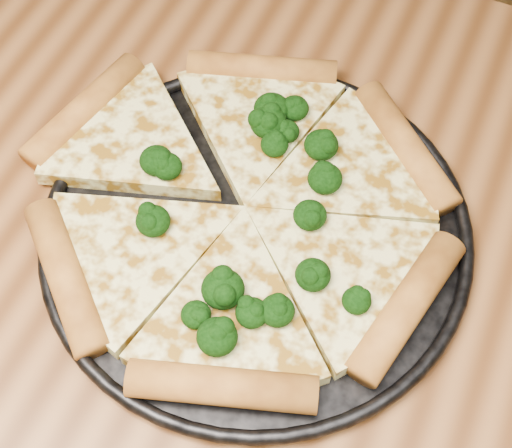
% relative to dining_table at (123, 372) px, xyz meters
% --- Properties ---
extents(dining_table, '(1.20, 0.90, 0.75)m').
position_rel_dining_table_xyz_m(dining_table, '(0.00, 0.00, 0.00)').
color(dining_table, brown).
rests_on(dining_table, ground).
extents(pizza_pan, '(0.34, 0.34, 0.02)m').
position_rel_dining_table_xyz_m(pizza_pan, '(0.07, 0.12, 0.10)').
color(pizza_pan, black).
rests_on(pizza_pan, dining_table).
extents(pizza, '(0.36, 0.34, 0.03)m').
position_rel_dining_table_xyz_m(pizza, '(0.05, 0.13, 0.11)').
color(pizza, '#E4E08B').
rests_on(pizza, pizza_pan).
extents(broccoli_florets, '(0.21, 0.24, 0.02)m').
position_rel_dining_table_xyz_m(broccoli_florets, '(0.07, 0.13, 0.12)').
color(broccoli_florets, black).
rests_on(broccoli_florets, pizza).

